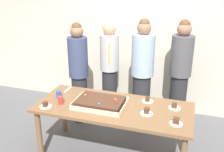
{
  "coord_description": "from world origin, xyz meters",
  "views": [
    {
      "loc": [
        0.89,
        -2.82,
        2.29
      ],
      "look_at": [
        -0.07,
        0.15,
        1.1
      ],
      "focal_mm": 41.66,
      "sensor_mm": 36.0,
      "label": 1
    }
  ],
  "objects_px": {
    "plated_slice_near_left": "(174,107)",
    "person_green_shirt_behind": "(109,66)",
    "sheet_cake": "(100,102)",
    "drink_cup_middle": "(59,94)",
    "drink_cup_nearest": "(61,100)",
    "plated_slice_far_right": "(46,106)",
    "party_table": "(113,112)",
    "cake_server_utensil": "(68,89)",
    "person_far_right_suit": "(79,72)",
    "plated_slice_near_right": "(176,122)",
    "plated_slice_center_front": "(147,100)",
    "person_serving_front": "(142,74)",
    "person_striped_tie_right": "(180,72)",
    "plated_slice_far_left": "(147,112)"
  },
  "relations": [
    {
      "from": "plated_slice_far_right",
      "to": "drink_cup_middle",
      "type": "bearing_deg",
      "value": 85.51
    },
    {
      "from": "plated_slice_center_front",
      "to": "person_far_right_suit",
      "type": "relative_size",
      "value": 0.09
    },
    {
      "from": "plated_slice_far_right",
      "to": "cake_server_utensil",
      "type": "relative_size",
      "value": 0.75
    },
    {
      "from": "party_table",
      "to": "drink_cup_nearest",
      "type": "bearing_deg",
      "value": -167.99
    },
    {
      "from": "sheet_cake",
      "to": "plated_slice_center_front",
      "type": "relative_size",
      "value": 4.37
    },
    {
      "from": "person_far_right_suit",
      "to": "person_striped_tie_right",
      "type": "bearing_deg",
      "value": 64.76
    },
    {
      "from": "plated_slice_near_left",
      "to": "drink_cup_middle",
      "type": "bearing_deg",
      "value": -173.93
    },
    {
      "from": "plated_slice_near_right",
      "to": "drink_cup_middle",
      "type": "xyz_separation_m",
      "value": [
        -1.59,
        0.21,
        0.02
      ]
    },
    {
      "from": "plated_slice_near_right",
      "to": "person_far_right_suit",
      "type": "height_order",
      "value": "person_far_right_suit"
    },
    {
      "from": "cake_server_utensil",
      "to": "person_serving_front",
      "type": "xyz_separation_m",
      "value": [
        0.98,
        0.56,
        0.16
      ]
    },
    {
      "from": "drink_cup_nearest",
      "to": "cake_server_utensil",
      "type": "xyz_separation_m",
      "value": [
        -0.12,
        0.43,
        -0.05
      ]
    },
    {
      "from": "person_green_shirt_behind",
      "to": "drink_cup_nearest",
      "type": "bearing_deg",
      "value": -23.3
    },
    {
      "from": "drink_cup_nearest",
      "to": "drink_cup_middle",
      "type": "relative_size",
      "value": 1.0
    },
    {
      "from": "person_green_shirt_behind",
      "to": "plated_slice_near_right",
      "type": "bearing_deg",
      "value": 30.19
    },
    {
      "from": "sheet_cake",
      "to": "cake_server_utensil",
      "type": "relative_size",
      "value": 3.28
    },
    {
      "from": "plated_slice_far_left",
      "to": "plated_slice_near_left",
      "type": "bearing_deg",
      "value": 38.85
    },
    {
      "from": "party_table",
      "to": "person_serving_front",
      "type": "xyz_separation_m",
      "value": [
        0.19,
        0.86,
        0.24
      ]
    },
    {
      "from": "person_serving_front",
      "to": "person_far_right_suit",
      "type": "height_order",
      "value": "person_serving_front"
    },
    {
      "from": "party_table",
      "to": "cake_server_utensil",
      "type": "distance_m",
      "value": 0.85
    },
    {
      "from": "plated_slice_far_left",
      "to": "person_far_right_suit",
      "type": "height_order",
      "value": "person_far_right_suit"
    },
    {
      "from": "plated_slice_far_right",
      "to": "person_serving_front",
      "type": "xyz_separation_m",
      "value": [
        1.0,
        1.14,
        0.14
      ]
    },
    {
      "from": "person_far_right_suit",
      "to": "drink_cup_nearest",
      "type": "bearing_deg",
      "value": -30.98
    },
    {
      "from": "drink_cup_nearest",
      "to": "person_green_shirt_behind",
      "type": "distance_m",
      "value": 1.3
    },
    {
      "from": "person_striped_tie_right",
      "to": "person_far_right_suit",
      "type": "xyz_separation_m",
      "value": [
        -1.55,
        -0.42,
        -0.02
      ]
    },
    {
      "from": "drink_cup_middle",
      "to": "person_green_shirt_behind",
      "type": "bearing_deg",
      "value": 72.06
    },
    {
      "from": "person_striped_tie_right",
      "to": "drink_cup_nearest",
      "type": "bearing_deg",
      "value": -9.95
    },
    {
      "from": "person_serving_front",
      "to": "plated_slice_near_left",
      "type": "bearing_deg",
      "value": 61.59
    },
    {
      "from": "plated_slice_near_left",
      "to": "plated_slice_near_right",
      "type": "distance_m",
      "value": 0.38
    },
    {
      "from": "party_table",
      "to": "person_green_shirt_behind",
      "type": "bearing_deg",
      "value": 110.67
    },
    {
      "from": "person_serving_front",
      "to": "person_green_shirt_behind",
      "type": "height_order",
      "value": "person_serving_front"
    },
    {
      "from": "plated_slice_near_left",
      "to": "person_green_shirt_behind",
      "type": "height_order",
      "value": "person_green_shirt_behind"
    },
    {
      "from": "sheet_cake",
      "to": "drink_cup_middle",
      "type": "distance_m",
      "value": 0.62
    },
    {
      "from": "plated_slice_near_left",
      "to": "party_table",
      "type": "bearing_deg",
      "value": -166.35
    },
    {
      "from": "plated_slice_far_right",
      "to": "drink_cup_middle",
      "type": "relative_size",
      "value": 1.5
    },
    {
      "from": "person_far_right_suit",
      "to": "person_green_shirt_behind",
      "type": "bearing_deg",
      "value": 95.99
    },
    {
      "from": "drink_cup_middle",
      "to": "person_far_right_suit",
      "type": "xyz_separation_m",
      "value": [
        -0.03,
        0.71,
        0.07
      ]
    },
    {
      "from": "plated_slice_far_left",
      "to": "person_far_right_suit",
      "type": "relative_size",
      "value": 0.09
    },
    {
      "from": "plated_slice_near_right",
      "to": "cake_server_utensil",
      "type": "bearing_deg",
      "value": 162.99
    },
    {
      "from": "plated_slice_far_left",
      "to": "plated_slice_near_right",
      "type": "bearing_deg",
      "value": -19.65
    },
    {
      "from": "person_green_shirt_behind",
      "to": "person_striped_tie_right",
      "type": "distance_m",
      "value": 1.16
    },
    {
      "from": "drink_cup_middle",
      "to": "cake_server_utensil",
      "type": "bearing_deg",
      "value": 90.47
    },
    {
      "from": "cake_server_utensil",
      "to": "person_far_right_suit",
      "type": "xyz_separation_m",
      "value": [
        -0.02,
        0.44,
        0.12
      ]
    },
    {
      "from": "drink_cup_middle",
      "to": "person_serving_front",
      "type": "height_order",
      "value": "person_serving_front"
    },
    {
      "from": "drink_cup_middle",
      "to": "person_far_right_suit",
      "type": "distance_m",
      "value": 0.72
    },
    {
      "from": "sheet_cake",
      "to": "drink_cup_nearest",
      "type": "xyz_separation_m",
      "value": [
        -0.5,
        -0.11,
        0.01
      ]
    },
    {
      "from": "plated_slice_far_right",
      "to": "person_serving_front",
      "type": "bearing_deg",
      "value": 48.67
    },
    {
      "from": "plated_slice_far_left",
      "to": "person_serving_front",
      "type": "relative_size",
      "value": 0.09
    },
    {
      "from": "plated_slice_far_right",
      "to": "person_striped_tie_right",
      "type": "xyz_separation_m",
      "value": [
        1.55,
        1.43,
        0.13
      ]
    },
    {
      "from": "party_table",
      "to": "plated_slice_near_left",
      "type": "relative_size",
      "value": 13.24
    },
    {
      "from": "cake_server_utensil",
      "to": "drink_cup_nearest",
      "type": "bearing_deg",
      "value": -74.5
    }
  ]
}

